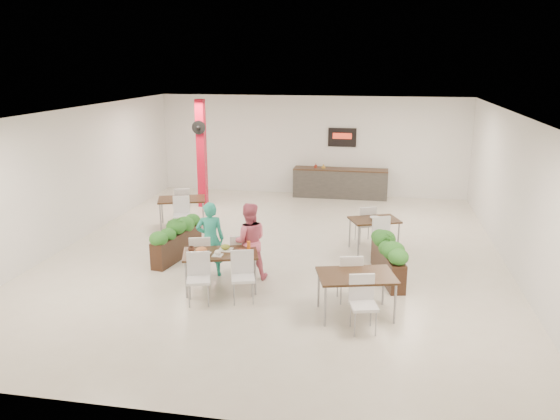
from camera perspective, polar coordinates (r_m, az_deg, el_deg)
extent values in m
plane|color=beige|center=(12.52, -0.27, -4.59)|extent=(12.00, 12.00, 0.00)
cube|color=white|center=(17.90, 3.29, 6.73)|extent=(10.00, 0.10, 3.20)
cube|color=white|center=(6.54, -10.12, -8.91)|extent=(10.00, 0.10, 3.20)
cube|color=white|center=(13.87, -21.06, 3.22)|extent=(0.10, 12.00, 3.20)
cube|color=white|center=(12.20, 23.47, 1.43)|extent=(0.10, 12.00, 3.20)
cube|color=white|center=(11.82, -0.29, 10.16)|extent=(10.00, 12.00, 0.04)
cube|color=#B50C24|center=(16.44, -8.18, 5.83)|extent=(0.25, 0.25, 3.20)
cylinder|color=black|center=(16.16, -8.49, 8.52)|extent=(0.40, 0.06, 0.40)
sphere|color=black|center=(16.12, -8.54, 8.50)|extent=(0.12, 0.12, 0.12)
cube|color=#2F2D2A|center=(17.68, 6.31, 2.75)|extent=(3.00, 0.60, 0.90)
cube|color=black|center=(17.58, 6.35, 4.25)|extent=(3.00, 0.62, 0.04)
cube|color=black|center=(17.73, 6.52, 7.55)|extent=(0.90, 0.04, 0.60)
cube|color=red|center=(17.69, 6.52, 7.70)|extent=(0.60, 0.02, 0.18)
imported|color=maroon|center=(17.63, 3.76, 4.72)|extent=(0.09, 0.09, 0.19)
imported|color=gold|center=(17.61, 4.57, 4.66)|extent=(0.13, 0.13, 0.17)
cube|color=black|center=(10.45, -6.26, -4.52)|extent=(1.57, 1.17, 0.04)
cylinder|color=gray|center=(10.29, -9.78, -7.22)|extent=(0.04, 0.04, 0.71)
cylinder|color=gray|center=(10.29, -2.60, -7.02)|extent=(0.04, 0.04, 0.71)
cylinder|color=gray|center=(10.92, -9.58, -5.86)|extent=(0.04, 0.04, 0.71)
cylinder|color=gray|center=(10.92, -2.83, -5.67)|extent=(0.04, 0.04, 0.71)
cube|color=white|center=(11.12, -8.29, -4.89)|extent=(0.52, 0.52, 0.05)
cube|color=white|center=(10.86, -8.38, -4.00)|extent=(0.41, 0.16, 0.45)
cylinder|color=gray|center=(11.36, -7.36, -5.69)|extent=(0.02, 0.02, 0.43)
cylinder|color=gray|center=(11.37, -9.08, -5.73)|extent=(0.02, 0.02, 0.43)
cylinder|color=gray|center=(11.04, -7.39, -6.32)|extent=(0.02, 0.02, 0.43)
cylinder|color=gray|center=(11.05, -9.16, -6.36)|extent=(0.02, 0.02, 0.43)
cube|color=white|center=(11.12, -4.16, -4.78)|extent=(0.52, 0.52, 0.05)
cube|color=white|center=(10.85, -4.14, -3.88)|extent=(0.41, 0.16, 0.45)
cylinder|color=gray|center=(11.37, -3.31, -5.57)|extent=(0.02, 0.02, 0.43)
cylinder|color=gray|center=(11.35, -5.03, -5.63)|extent=(0.02, 0.02, 0.43)
cylinder|color=gray|center=(11.05, -3.21, -6.20)|extent=(0.02, 0.02, 0.43)
cylinder|color=gray|center=(11.04, -4.99, -6.25)|extent=(0.02, 0.02, 0.43)
cube|color=white|center=(10.00, -8.51, -7.25)|extent=(0.52, 0.52, 0.05)
cube|color=white|center=(10.09, -8.52, -5.53)|extent=(0.41, 0.16, 0.45)
cylinder|color=gray|center=(9.95, -9.48, -8.90)|extent=(0.02, 0.02, 0.43)
cylinder|color=gray|center=(9.93, -7.50, -8.86)|extent=(0.02, 0.02, 0.43)
cylinder|color=gray|center=(10.26, -9.38, -8.13)|extent=(0.02, 0.02, 0.43)
cylinder|color=gray|center=(10.25, -7.46, -8.08)|extent=(0.02, 0.02, 0.43)
cube|color=white|center=(10.00, -3.89, -7.13)|extent=(0.52, 0.52, 0.05)
cube|color=white|center=(10.08, -3.96, -5.40)|extent=(0.41, 0.16, 0.45)
cylinder|color=gray|center=(9.93, -4.81, -8.78)|extent=(0.02, 0.02, 0.43)
cylinder|color=gray|center=(9.94, -2.83, -8.72)|extent=(0.02, 0.02, 0.43)
cylinder|color=gray|center=(10.24, -4.87, -8.01)|extent=(0.02, 0.02, 0.43)
cylinder|color=gray|center=(10.25, -2.95, -7.95)|extent=(0.02, 0.02, 0.43)
cube|color=white|center=(10.36, -8.20, -4.62)|extent=(0.37, 0.37, 0.01)
ellipsoid|color=#9B4226|center=(10.33, -8.22, -4.24)|extent=(0.22, 0.22, 0.13)
cube|color=white|center=(10.56, -5.72, -4.15)|extent=(0.32, 0.32, 0.01)
ellipsoid|color=gold|center=(10.54, -5.73, -3.83)|extent=(0.18, 0.18, 0.11)
cube|color=white|center=(10.34, -4.03, -4.54)|extent=(0.32, 0.32, 0.01)
ellipsoid|color=#45120D|center=(10.32, -4.04, -4.25)|extent=(0.16, 0.16, 0.10)
cube|color=white|center=(10.27, -6.54, -4.73)|extent=(0.22, 0.22, 0.01)
ellipsoid|color=white|center=(10.26, -6.54, -4.50)|extent=(0.12, 0.12, 0.07)
cylinder|color=orange|center=(10.57, -3.29, -3.68)|extent=(0.07, 0.07, 0.15)
imported|color=#523023|center=(10.54, -9.27, -4.07)|extent=(0.12, 0.12, 0.10)
imported|color=teal|center=(11.14, -7.30, -3.04)|extent=(0.65, 0.52, 1.55)
imported|color=#EA6884|center=(10.93, -3.29, -3.27)|extent=(0.90, 0.79, 1.57)
cube|color=black|center=(12.39, -10.68, -3.65)|extent=(0.58, 1.77, 0.58)
ellipsoid|color=#1B5F1D|center=(11.68, -12.58, -2.81)|extent=(0.40, 0.40, 0.32)
ellipsoid|color=#1B5F1D|center=(11.97, -11.66, -2.31)|extent=(0.40, 0.40, 0.32)
ellipsoid|color=#1B5F1D|center=(12.26, -10.78, -1.83)|extent=(0.40, 0.40, 0.32)
ellipsoid|color=#1B5F1D|center=(12.56, -9.94, -1.38)|extent=(0.40, 0.40, 0.32)
ellipsoid|color=#1B5F1D|center=(12.86, -9.14, -0.95)|extent=(0.40, 0.40, 0.32)
imported|color=#1B5F1D|center=(12.24, -10.79, -1.52)|extent=(0.34, 0.30, 0.38)
cube|color=black|center=(11.27, 11.18, -5.63)|extent=(0.69, 1.77, 0.58)
ellipsoid|color=#1B5F1D|center=(10.47, 12.26, -4.92)|extent=(0.40, 0.40, 0.32)
ellipsoid|color=#1B5F1D|center=(10.80, 11.76, -4.27)|extent=(0.40, 0.40, 0.32)
ellipsoid|color=#1B5F1D|center=(11.13, 11.29, -3.65)|extent=(0.40, 0.40, 0.32)
ellipsoid|color=#1B5F1D|center=(11.46, 10.84, -3.07)|extent=(0.40, 0.40, 0.32)
ellipsoid|color=#1B5F1D|center=(11.79, 10.42, -2.52)|extent=(0.40, 0.40, 0.32)
imported|color=#1B5F1D|center=(11.11, 11.30, -3.31)|extent=(0.21, 0.21, 0.38)
cube|color=black|center=(14.65, -10.23, 1.11)|extent=(1.42, 1.16, 0.04)
cylinder|color=gray|center=(14.44, -12.38, -0.75)|extent=(0.04, 0.04, 0.71)
cylinder|color=gray|center=(14.40, -8.01, -0.59)|extent=(0.04, 0.04, 0.71)
cylinder|color=gray|center=(15.11, -12.22, -0.04)|extent=(0.04, 0.04, 0.71)
cylinder|color=gray|center=(15.07, -8.05, 0.13)|extent=(0.04, 0.04, 0.71)
cube|color=white|center=(15.30, -10.13, 0.64)|extent=(0.53, 0.53, 0.05)
cube|color=white|center=(15.06, -10.19, 1.38)|extent=(0.41, 0.17, 0.45)
cylinder|color=gray|center=(15.52, -9.45, -0.02)|extent=(0.02, 0.02, 0.43)
cylinder|color=gray|center=(15.53, -10.70, -0.07)|extent=(0.02, 0.02, 0.43)
cylinder|color=gray|center=(15.19, -9.46, -0.36)|extent=(0.02, 0.02, 0.43)
cylinder|color=gray|center=(15.20, -10.74, -0.41)|extent=(0.02, 0.02, 0.43)
cube|color=white|center=(14.14, -10.24, -0.58)|extent=(0.53, 0.53, 0.05)
cube|color=white|center=(14.26, -10.27, 0.59)|extent=(0.41, 0.17, 0.45)
cylinder|color=gray|center=(14.05, -10.90, -1.72)|extent=(0.02, 0.02, 0.43)
cylinder|color=gray|center=(14.04, -9.52, -1.66)|extent=(0.02, 0.02, 0.43)
cylinder|color=gray|center=(14.38, -10.85, -1.32)|extent=(0.02, 0.02, 0.43)
cylinder|color=gray|center=(14.36, -9.50, -1.27)|extent=(0.02, 0.02, 0.43)
imported|color=white|center=(14.64, -10.24, 1.29)|extent=(0.22, 0.22, 0.05)
cube|color=black|center=(12.73, 9.84, -1.02)|extent=(1.27, 1.08, 0.04)
cylinder|color=gray|center=(12.41, 8.19, -3.20)|extent=(0.04, 0.04, 0.71)
cylinder|color=gray|center=(12.76, 12.26, -2.88)|extent=(0.04, 0.04, 0.71)
cylinder|color=gray|center=(12.95, 7.30, -2.38)|extent=(0.04, 0.04, 0.71)
cylinder|color=gray|center=(13.28, 11.22, -2.10)|extent=(0.04, 0.04, 0.71)
cube|color=white|center=(13.35, 8.84, -1.47)|extent=(0.55, 0.55, 0.05)
cube|color=white|center=(13.11, 9.18, -0.66)|extent=(0.40, 0.20, 0.45)
cylinder|color=gray|center=(13.63, 9.23, -2.17)|extent=(0.02, 0.02, 0.43)
cylinder|color=gray|center=(13.51, 7.88, -2.27)|extent=(0.02, 0.02, 0.43)
cylinder|color=gray|center=(13.32, 9.74, -2.60)|extent=(0.02, 0.02, 0.43)
cylinder|color=gray|center=(13.21, 8.37, -2.70)|extent=(0.02, 0.02, 0.43)
cube|color=white|center=(12.29, 10.79, -3.04)|extent=(0.55, 0.55, 0.05)
cube|color=white|center=(12.38, 10.52, -1.68)|extent=(0.40, 0.20, 0.45)
cylinder|color=gray|center=(12.15, 10.30, -4.40)|extent=(0.02, 0.02, 0.43)
cylinder|color=gray|center=(12.28, 11.78, -4.27)|extent=(0.02, 0.02, 0.43)
cylinder|color=gray|center=(12.45, 9.72, -3.89)|extent=(0.02, 0.02, 0.43)
cylinder|color=gray|center=(12.57, 11.17, -3.77)|extent=(0.02, 0.02, 0.43)
imported|color=white|center=(12.72, 9.84, -0.82)|extent=(0.22, 0.22, 0.05)
cube|color=black|center=(9.44, 7.98, -6.81)|extent=(1.47, 1.17, 0.04)
cylinder|color=gray|center=(9.15, 4.74, -10.01)|extent=(0.04, 0.04, 0.71)
cylinder|color=gray|center=(9.40, 11.93, -9.59)|extent=(0.04, 0.04, 0.71)
cylinder|color=gray|center=(9.82, 4.05, -8.17)|extent=(0.04, 0.04, 0.71)
cylinder|color=gray|center=(10.05, 10.75, -7.84)|extent=(0.04, 0.04, 0.71)
cube|color=white|center=(10.09, 7.20, -7.01)|extent=(0.51, 0.51, 0.05)
cube|color=white|center=(9.82, 7.47, -6.08)|extent=(0.42, 0.15, 0.45)
cylinder|color=gray|center=(10.36, 7.90, -7.82)|extent=(0.02, 0.02, 0.43)
cylinder|color=gray|center=(10.30, 6.03, -7.91)|extent=(0.02, 0.02, 0.43)
cylinder|color=gray|center=(10.06, 8.31, -8.57)|extent=(0.02, 0.02, 0.43)
cylinder|color=gray|center=(9.99, 6.38, -8.67)|extent=(0.02, 0.02, 0.43)
cube|color=white|center=(9.02, 8.73, -9.88)|extent=(0.51, 0.51, 0.05)
cube|color=white|center=(9.08, 8.52, -7.94)|extent=(0.42, 0.15, 0.45)
cylinder|color=gray|center=(8.93, 7.83, -11.76)|extent=(0.02, 0.02, 0.43)
cylinder|color=gray|center=(9.01, 9.99, -11.62)|extent=(0.02, 0.02, 0.43)
cylinder|color=gray|center=(9.23, 7.38, -10.81)|extent=(0.02, 0.02, 0.43)
cylinder|color=gray|center=(9.30, 9.47, -10.69)|extent=(0.02, 0.02, 0.43)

